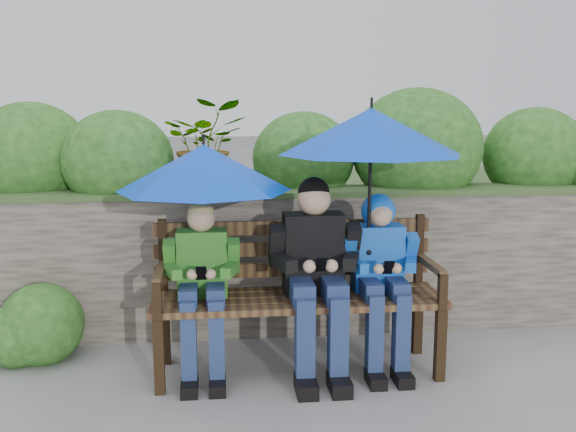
{
  "coord_description": "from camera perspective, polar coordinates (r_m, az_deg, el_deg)",
  "views": [
    {
      "loc": [
        -0.42,
        -3.74,
        1.62
      ],
      "look_at": [
        0.0,
        0.1,
        0.95
      ],
      "focal_mm": 40.0,
      "sensor_mm": 36.0,
      "label": 1
    }
  ],
  "objects": [
    {
      "name": "boy_right",
      "position": [
        3.96,
        8.24,
        -4.37
      ],
      "size": [
        0.46,
        0.56,
        1.08
      ],
      "color": "blue",
      "rests_on": "ground"
    },
    {
      "name": "umbrella_left",
      "position": [
        3.78,
        -7.47,
        4.27
      ],
      "size": [
        1.03,
        1.03,
        0.76
      ],
      "color": "#0038D5",
      "rests_on": "ground"
    },
    {
      "name": "ground",
      "position": [
        4.1,
        0.16,
        -13.45
      ],
      "size": [
        60.0,
        60.0,
        0.0
      ],
      "primitive_type": "plane",
      "color": "slate",
      "rests_on": "ground"
    },
    {
      "name": "umbrella_right",
      "position": [
        3.83,
        7.39,
        7.46
      ],
      "size": [
        1.1,
        1.1,
        0.95
      ],
      "color": "#0038D5",
      "rests_on": "ground"
    },
    {
      "name": "boy_left",
      "position": [
        3.84,
        -7.64,
        -5.52
      ],
      "size": [
        0.45,
        0.52,
        1.06
      ],
      "color": "#2A872A",
      "rests_on": "ground"
    },
    {
      "name": "garden_backdrop",
      "position": [
        5.42,
        -2.61,
        -0.5
      ],
      "size": [
        8.0,
        2.87,
        1.81
      ],
      "color": "#4C473D",
      "rests_on": "ground"
    },
    {
      "name": "park_bench",
      "position": [
        3.96,
        0.78,
        -6.17
      ],
      "size": [
        1.75,
        0.51,
        0.93
      ],
      "color": "black",
      "rests_on": "ground"
    },
    {
      "name": "boy_middle",
      "position": [
        3.86,
        2.47,
        -4.55
      ],
      "size": [
        0.55,
        0.63,
        1.19
      ],
      "color": "black",
      "rests_on": "ground"
    }
  ]
}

